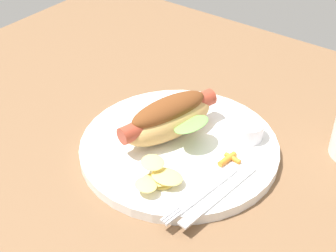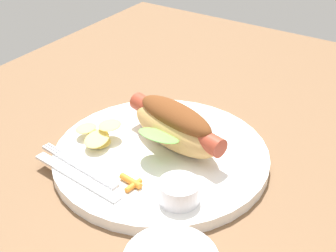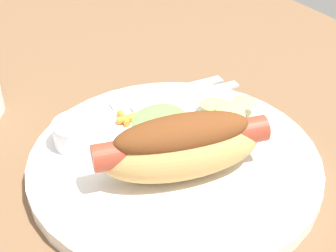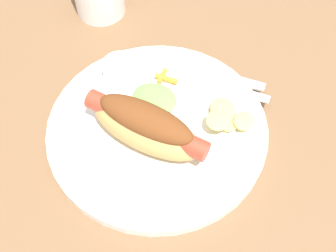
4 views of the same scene
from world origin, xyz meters
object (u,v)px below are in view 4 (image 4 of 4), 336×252
hot_dog (147,125)px  chips_pile (226,117)px  knife (215,74)px  sauce_ramekin (120,70)px  carrot_garnish (165,78)px  plate (157,129)px  fork (219,85)px

hot_dog → chips_pile: size_ratio=2.38×
hot_dog → knife: 15.20cm
sauce_ramekin → carrot_garnish: (-0.83, 6.59, -0.92)cm
sauce_ramekin → chips_pile: size_ratio=0.70×
chips_pile → plate: bearing=-72.1°
hot_dog → sauce_ramekin: hot_dog is taller
hot_dog → carrot_garnish: 11.01cm
sauce_ramekin → chips_pile: (4.46, 16.47, -0.12)cm
sauce_ramekin → fork: 14.66cm
plate → knife: (-10.85, 5.97, 0.98)cm
plate → sauce_ramekin: size_ratio=5.98×
plate → carrot_garnish: size_ratio=8.74×
hot_dog → sauce_ramekin: size_ratio=3.42×
chips_pile → knife: bearing=-159.6°
hot_dog → chips_pile: bearing=44.1°
sauce_ramekin → fork: (-1.56, 14.54, -1.13)cm
chips_pile → carrot_garnish: bearing=-118.2°
plate → fork: (-8.90, 7.00, 1.00)cm
plate → hot_dog: bearing=-15.7°
plate → hot_dog: (2.44, -0.68, 4.17)cm
hot_dog → fork: bearing=71.0°
plate → sauce_ramekin: sauce_ramekin is taller
knife → fork: bearing=-56.0°
plate → fork: size_ratio=2.12×
fork → knife: size_ratio=0.95×
fork → carrot_garnish: carrot_garnish is taller
hot_dog → fork: 14.05cm
plate → hot_dog: hot_dog is taller
plate → fork: 11.36cm
knife → carrot_garnish: bearing=-152.6°
sauce_ramekin → chips_pile: 17.06cm
plate → knife: 12.42cm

